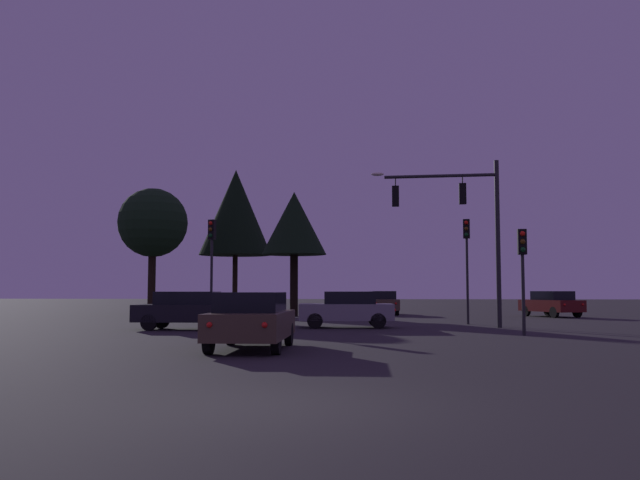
{
  "coord_description": "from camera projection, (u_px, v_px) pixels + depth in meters",
  "views": [
    {
      "loc": [
        1.29,
        -9.01,
        1.57
      ],
      "look_at": [
        -0.94,
        17.0,
        3.57
      ],
      "focal_mm": 36.96,
      "sensor_mm": 36.0,
      "label": 1
    }
  ],
  "objects": [
    {
      "name": "car_crossing_left",
      "position": [
        190.0,
        310.0,
        26.34
      ],
      "size": [
        4.49,
        1.78,
        1.52
      ],
      "color": "black",
      "rests_on": "ground"
    },
    {
      "name": "tree_center_horizon",
      "position": [
        294.0,
        224.0,
        40.44
      ],
      "size": [
        3.97,
        3.97,
        7.64
      ],
      "color": "black",
      "rests_on": "ground"
    },
    {
      "name": "traffic_light_corner_left",
      "position": [
        212.0,
        251.0,
        29.84
      ],
      "size": [
        0.35,
        0.38,
        4.78
      ],
      "color": "#232326",
      "rests_on": "ground"
    },
    {
      "name": "traffic_light_corner_right",
      "position": [
        467.0,
        250.0,
        30.66
      ],
      "size": [
        0.34,
        0.37,
        4.89
      ],
      "color": "#232326",
      "rests_on": "ground"
    },
    {
      "name": "car_crossing_right",
      "position": [
        347.0,
        309.0,
        27.75
      ],
      "size": [
        4.11,
        2.11,
        1.52
      ],
      "color": "gray",
      "rests_on": "ground"
    },
    {
      "name": "tree_behind_sign",
      "position": [
        236.0,
        213.0,
        47.56
      ],
      "size": [
        5.22,
        5.22,
        10.31
      ],
      "color": "black",
      "rests_on": "ground"
    },
    {
      "name": "traffic_light_median",
      "position": [
        523.0,
        259.0,
        23.12
      ],
      "size": [
        0.31,
        0.36,
        3.73
      ],
      "color": "#232326",
      "rests_on": "ground"
    },
    {
      "name": "car_parked_lot",
      "position": [
        551.0,
        303.0,
        38.97
      ],
      "size": [
        3.23,
        4.32,
        1.52
      ],
      "color": "#4C0F0F",
      "rests_on": "ground"
    },
    {
      "name": "car_nearside_lane",
      "position": [
        252.0,
        320.0,
        17.49
      ],
      "size": [
        1.95,
        4.25,
        1.52
      ],
      "color": "#473828",
      "rests_on": "ground"
    },
    {
      "name": "car_far_lane",
      "position": [
        382.0,
        302.0,
        42.54
      ],
      "size": [
        2.15,
        4.5,
        1.52
      ],
      "color": "#473828",
      "rests_on": "ground"
    },
    {
      "name": "tree_left_far",
      "position": [
        153.0,
        223.0,
        43.07
      ],
      "size": [
        4.51,
        4.51,
        8.25
      ],
      "color": "black",
      "rests_on": "ground"
    },
    {
      "name": "ground_plane",
      "position": [
        351.0,
        321.0,
        33.28
      ],
      "size": [
        168.0,
        168.0,
        0.0
      ],
      "primitive_type": "plane",
      "color": "#262326",
      "rests_on": "ground"
    },
    {
      "name": "traffic_signal_mast_arm",
      "position": [
        462.0,
        215.0,
        28.19
      ],
      "size": [
        5.45,
        0.58,
        7.12
      ],
      "color": "#232326",
      "rests_on": "ground"
    }
  ]
}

